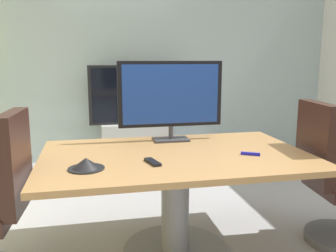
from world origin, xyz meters
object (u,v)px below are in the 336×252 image
conference_table (175,180)px  conference_phone (86,164)px  office_chair_right (335,186)px  tv_monitor (171,96)px  remote_control (153,162)px  wall_display_unit (136,131)px

conference_table → conference_phone: 0.69m
office_chair_right → tv_monitor: size_ratio=1.30×
tv_monitor → remote_control: 0.76m
tv_monitor → conference_phone: 0.99m
wall_display_unit → conference_phone: 2.66m
conference_phone → remote_control: size_ratio=1.29×
conference_table → remote_control: (-0.20, -0.21, 0.20)m
office_chair_right → tv_monitor: (-1.14, 0.54, 0.65)m
tv_monitor → remote_control: bearing=-112.1°
office_chair_right → remote_control: 1.43m
conference_table → tv_monitor: 0.69m
conference_phone → remote_control: (0.41, 0.04, -0.02)m
wall_display_unit → remote_control: size_ratio=7.71×
wall_display_unit → conference_phone: size_ratio=5.95×
conference_table → office_chair_right: 1.21m
office_chair_right → remote_control: size_ratio=6.41×
wall_display_unit → conference_phone: (-0.61, -2.57, 0.33)m
remote_control → wall_display_unit: bearing=71.5°
office_chair_right → wall_display_unit: size_ratio=0.83×
office_chair_right → remote_control: (-1.40, -0.08, 0.30)m
tv_monitor → conference_phone: tv_monitor is taller
office_chair_right → conference_phone: size_ratio=4.95×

